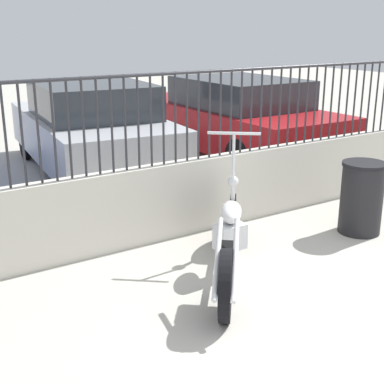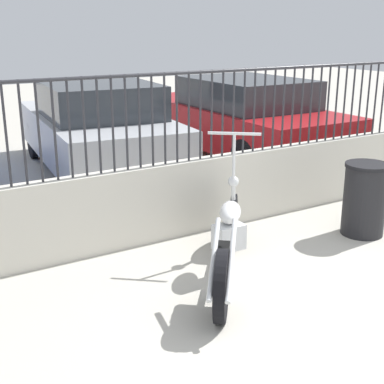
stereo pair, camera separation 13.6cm
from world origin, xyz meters
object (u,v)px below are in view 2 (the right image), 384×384
(motorcycle_white, at_px, (228,243))
(car_silver, at_px, (98,127))
(trash_bin, at_px, (365,199))
(car_red, at_px, (240,117))

(motorcycle_white, height_order, car_silver, car_silver)
(car_silver, bearing_deg, trash_bin, -154.04)
(motorcycle_white, distance_m, car_red, 5.05)
(motorcycle_white, distance_m, car_silver, 4.42)
(motorcycle_white, height_order, trash_bin, motorcycle_white)
(car_silver, relative_size, car_red, 0.94)
(car_silver, bearing_deg, car_red, -91.80)
(trash_bin, relative_size, car_red, 0.18)
(trash_bin, relative_size, car_silver, 0.19)
(trash_bin, distance_m, car_silver, 4.46)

